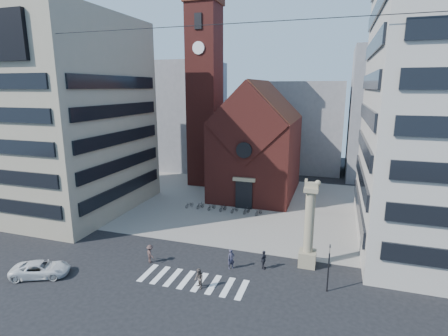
{
  "coord_description": "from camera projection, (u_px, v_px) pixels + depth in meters",
  "views": [
    {
      "loc": [
        11.85,
        -28.88,
        16.88
      ],
      "look_at": [
        -0.09,
        8.0,
        7.9
      ],
      "focal_mm": 28.0,
      "sensor_mm": 36.0,
      "label": 1
    }
  ],
  "objects": [
    {
      "name": "white_car",
      "position": [
        41.0,
        269.0,
        31.83
      ],
      "size": [
        5.51,
        4.16,
        1.39
      ],
      "primitive_type": "imported",
      "rotation": [
        0.0,
        0.0,
        1.99
      ],
      "color": "silver",
      "rests_on": "ground"
    },
    {
      "name": "bg_block_mid",
      "position": [
        307.0,
        126.0,
        72.0
      ],
      "size": [
        14.0,
        12.0,
        18.0
      ],
      "primitive_type": "cube",
      "color": "gray",
      "rests_on": "ground"
    },
    {
      "name": "zebra_crossing",
      "position": [
        193.0,
        281.0,
        31.18
      ],
      "size": [
        10.2,
        3.2,
        0.01
      ],
      "primitive_type": null,
      "color": "white",
      "rests_on": "ground"
    },
    {
      "name": "building_left",
      "position": [
        62.0,
        116.0,
        47.66
      ],
      "size": [
        18.0,
        20.0,
        26.0
      ],
      "primitive_type": "cube",
      "color": "gray",
      "rests_on": "ground"
    },
    {
      "name": "campanile",
      "position": [
        205.0,
        94.0,
        59.52
      ],
      "size": [
        5.5,
        5.5,
        31.2
      ],
      "color": "maroon",
      "rests_on": "ground"
    },
    {
      "name": "traffic_light",
      "position": [
        329.0,
        267.0,
        29.09
      ],
      "size": [
        0.13,
        0.16,
        4.3
      ],
      "color": "black",
      "rests_on": "ground"
    },
    {
      "name": "scooter_6",
      "position": [
        259.0,
        212.0,
        47.06
      ],
      "size": [
        1.12,
        1.64,
        0.82
      ],
      "primitive_type": "imported",
      "rotation": [
        0.0,
        0.0,
        -0.41
      ],
      "color": "black",
      "rests_on": "piazza"
    },
    {
      "name": "bg_block_right",
      "position": [
        396.0,
        115.0,
        63.75
      ],
      "size": [
        16.0,
        14.0,
        24.0
      ],
      "primitive_type": "cube",
      "color": "gray",
      "rests_on": "ground"
    },
    {
      "name": "scooter_1",
      "position": [
        200.0,
        205.0,
        49.58
      ],
      "size": [
        1.0,
        1.56,
        0.91
      ],
      "primitive_type": "imported",
      "rotation": [
        0.0,
        0.0,
        -0.41
      ],
      "color": "black",
      "rests_on": "piazza"
    },
    {
      "name": "church",
      "position": [
        257.0,
        145.0,
        55.53
      ],
      "size": [
        12.0,
        16.65,
        18.0
      ],
      "color": "maroon",
      "rests_on": "ground"
    },
    {
      "name": "bg_block_left",
      "position": [
        182.0,
        115.0,
        74.72
      ],
      "size": [
        16.0,
        14.0,
        22.0
      ],
      "primitive_type": "cube",
      "color": "gray",
      "rests_on": "ground"
    },
    {
      "name": "pedestrian_3",
      "position": [
        150.0,
        254.0,
        34.3
      ],
      "size": [
        1.36,
        1.23,
        1.83
      ],
      "primitive_type": "imported",
      "rotation": [
        0.0,
        0.0,
        2.54
      ],
      "color": "#45312E",
      "rests_on": "ground"
    },
    {
      "name": "scooter_4",
      "position": [
        235.0,
        209.0,
        48.07
      ],
      "size": [
        1.12,
        1.64,
        0.82
      ],
      "primitive_type": "imported",
      "rotation": [
        0.0,
        0.0,
        -0.41
      ],
      "color": "black",
      "rests_on": "piazza"
    },
    {
      "name": "piazza",
      "position": [
        247.0,
        204.0,
        51.73
      ],
      "size": [
        46.0,
        30.0,
        0.05
      ],
      "primitive_type": "cube",
      "color": "gray",
      "rests_on": "ground"
    },
    {
      "name": "scooter_5",
      "position": [
        247.0,
        210.0,
        47.55
      ],
      "size": [
        1.0,
        1.56,
        0.91
      ],
      "primitive_type": "imported",
      "rotation": [
        0.0,
        0.0,
        -0.41
      ],
      "color": "black",
      "rests_on": "piazza"
    },
    {
      "name": "ground",
      "position": [
        200.0,
        264.0,
        34.13
      ],
      "size": [
        120.0,
        120.0,
        0.0
      ],
      "primitive_type": "plane",
      "color": "black",
      "rests_on": "ground"
    },
    {
      "name": "pedestrian_1",
      "position": [
        199.0,
        279.0,
        29.82
      ],
      "size": [
        1.12,
        1.1,
        1.82
      ],
      "primitive_type": "imported",
      "rotation": [
        0.0,
        0.0,
        -0.73
      ],
      "color": "#554A44",
      "rests_on": "ground"
    },
    {
      "name": "scooter_0",
      "position": [
        190.0,
        205.0,
        50.1
      ],
      "size": [
        1.12,
        1.64,
        0.82
      ],
      "primitive_type": "imported",
      "rotation": [
        0.0,
        0.0,
        -0.41
      ],
      "color": "black",
      "rests_on": "piazza"
    },
    {
      "name": "pedestrian_0",
      "position": [
        231.0,
        259.0,
        33.11
      ],
      "size": [
        0.84,
        0.83,
        1.95
      ],
      "primitive_type": "imported",
      "rotation": [
        0.0,
        0.0,
        0.75
      ],
      "color": "#312F41",
      "rests_on": "ground"
    },
    {
      "name": "pedestrian_2",
      "position": [
        264.0,
        260.0,
        33.1
      ],
      "size": [
        0.68,
        1.15,
        1.84
      ],
      "primitive_type": "imported",
      "rotation": [
        0.0,
        0.0,
        1.34
      ],
      "color": "#25252C",
      "rests_on": "ground"
    },
    {
      "name": "lion_column",
      "position": [
        309.0,
        232.0,
        33.13
      ],
      "size": [
        1.63,
        1.6,
        8.68
      ],
      "color": "gray",
      "rests_on": "ground"
    },
    {
      "name": "scooter_3",
      "position": [
        223.0,
        208.0,
        48.57
      ],
      "size": [
        1.0,
        1.56,
        0.91
      ],
      "primitive_type": "imported",
      "rotation": [
        0.0,
        0.0,
        -0.41
      ],
      "color": "black",
      "rests_on": "piazza"
    },
    {
      "name": "scooter_2",
      "position": [
        212.0,
        207.0,
        49.08
      ],
      "size": [
        1.12,
        1.64,
        0.82
      ],
      "primitive_type": "imported",
      "rotation": [
        0.0,
        0.0,
        -0.41
      ],
      "color": "black",
      "rests_on": "piazza"
    }
  ]
}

